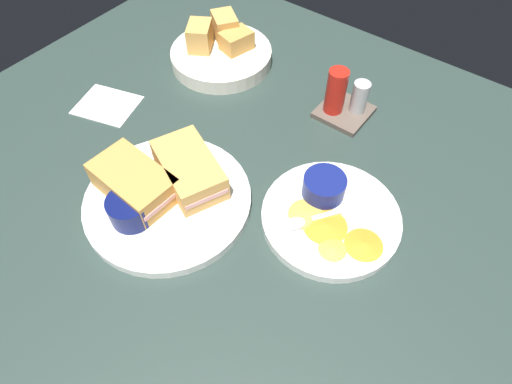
{
  "coord_description": "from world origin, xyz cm",
  "views": [
    {
      "loc": [
        30.53,
        -29.4,
        55.52
      ],
      "look_at": [
        6.54,
        2.35,
        3.0
      ],
      "focal_mm": 30.34,
      "sensor_mm": 36.0,
      "label": 1
    }
  ],
  "objects_px": {
    "sandwich_half_far": "(134,182)",
    "plate_chips_companion": "(331,217)",
    "ramekin_light_gravy": "(324,186)",
    "spoon_by_gravy_ramekin": "(303,221)",
    "sandwich_half_near": "(189,170)",
    "condiment_caddy": "(344,100)",
    "plate_sandwich_main": "(168,200)",
    "bread_basket_rear": "(221,52)",
    "ramekin_dark_sauce": "(130,208)",
    "spoon_by_dark_ramekin": "(157,192)"
  },
  "relations": [
    {
      "from": "sandwich_half_near",
      "to": "sandwich_half_far",
      "type": "distance_m",
      "value": 0.09
    },
    {
      "from": "sandwich_half_near",
      "to": "ramekin_light_gravy",
      "type": "distance_m",
      "value": 0.21
    },
    {
      "from": "spoon_by_gravy_ramekin",
      "to": "spoon_by_dark_ramekin",
      "type": "bearing_deg",
      "value": -156.76
    },
    {
      "from": "condiment_caddy",
      "to": "ramekin_dark_sauce",
      "type": "bearing_deg",
      "value": -107.61
    },
    {
      "from": "bread_basket_rear",
      "to": "condiment_caddy",
      "type": "height_order",
      "value": "condiment_caddy"
    },
    {
      "from": "ramekin_dark_sauce",
      "to": "bread_basket_rear",
      "type": "bearing_deg",
      "value": 111.54
    },
    {
      "from": "spoon_by_dark_ramekin",
      "to": "bread_basket_rear",
      "type": "height_order",
      "value": "bread_basket_rear"
    },
    {
      "from": "sandwich_half_near",
      "to": "ramekin_dark_sauce",
      "type": "xyz_separation_m",
      "value": [
        -0.02,
        -0.11,
        -0.0
      ]
    },
    {
      "from": "plate_sandwich_main",
      "to": "ramekin_dark_sauce",
      "type": "xyz_separation_m",
      "value": [
        -0.02,
        -0.06,
        0.03
      ]
    },
    {
      "from": "plate_sandwich_main",
      "to": "ramekin_dark_sauce",
      "type": "distance_m",
      "value": 0.07
    },
    {
      "from": "sandwich_half_far",
      "to": "plate_chips_companion",
      "type": "bearing_deg",
      "value": 28.86
    },
    {
      "from": "sandwich_half_near",
      "to": "plate_chips_companion",
      "type": "xyz_separation_m",
      "value": [
        0.21,
        0.08,
        -0.03
      ]
    },
    {
      "from": "condiment_caddy",
      "to": "spoon_by_dark_ramekin",
      "type": "bearing_deg",
      "value": -110.64
    },
    {
      "from": "sandwich_half_far",
      "to": "spoon_by_gravy_ramekin",
      "type": "distance_m",
      "value": 0.26
    },
    {
      "from": "bread_basket_rear",
      "to": "condiment_caddy",
      "type": "relative_size",
      "value": 2.17
    },
    {
      "from": "sandwich_half_far",
      "to": "spoon_by_gravy_ramekin",
      "type": "bearing_deg",
      "value": 24.33
    },
    {
      "from": "spoon_by_gravy_ramekin",
      "to": "bread_basket_rear",
      "type": "distance_m",
      "value": 0.44
    },
    {
      "from": "plate_sandwich_main",
      "to": "ramekin_light_gravy",
      "type": "distance_m",
      "value": 0.24
    },
    {
      "from": "plate_chips_companion",
      "to": "spoon_by_gravy_ramekin",
      "type": "height_order",
      "value": "spoon_by_gravy_ramekin"
    },
    {
      "from": "sandwich_half_near",
      "to": "bread_basket_rear",
      "type": "distance_m",
      "value": 0.33
    },
    {
      "from": "plate_sandwich_main",
      "to": "sandwich_half_near",
      "type": "height_order",
      "value": "sandwich_half_near"
    },
    {
      "from": "bread_basket_rear",
      "to": "sandwich_half_far",
      "type": "bearing_deg",
      "value": -70.7
    },
    {
      "from": "bread_basket_rear",
      "to": "sandwich_half_near",
      "type": "bearing_deg",
      "value": -58.45
    },
    {
      "from": "plate_chips_companion",
      "to": "spoon_by_gravy_ramekin",
      "type": "xyz_separation_m",
      "value": [
        -0.03,
        -0.04,
        0.01
      ]
    },
    {
      "from": "sandwich_half_far",
      "to": "ramekin_dark_sauce",
      "type": "height_order",
      "value": "sandwich_half_far"
    },
    {
      "from": "sandwich_half_near",
      "to": "ramekin_light_gravy",
      "type": "xyz_separation_m",
      "value": [
        0.18,
        0.1,
        -0.01
      ]
    },
    {
      "from": "sandwich_half_far",
      "to": "spoon_by_gravy_ramekin",
      "type": "relative_size",
      "value": 1.53
    },
    {
      "from": "sandwich_half_far",
      "to": "condiment_caddy",
      "type": "bearing_deg",
      "value": 66.64
    },
    {
      "from": "ramekin_dark_sauce",
      "to": "sandwich_half_near",
      "type": "bearing_deg",
      "value": 79.17
    },
    {
      "from": "plate_chips_companion",
      "to": "condiment_caddy",
      "type": "height_order",
      "value": "condiment_caddy"
    },
    {
      "from": "plate_chips_companion",
      "to": "condiment_caddy",
      "type": "xyz_separation_m",
      "value": [
        -0.11,
        0.22,
        0.03
      ]
    },
    {
      "from": "sandwich_half_near",
      "to": "ramekin_dark_sauce",
      "type": "distance_m",
      "value": 0.11
    },
    {
      "from": "spoon_by_gravy_ramekin",
      "to": "condiment_caddy",
      "type": "height_order",
      "value": "condiment_caddy"
    },
    {
      "from": "bread_basket_rear",
      "to": "plate_chips_companion",
      "type": "bearing_deg",
      "value": -27.94
    },
    {
      "from": "ramekin_light_gravy",
      "to": "spoon_by_gravy_ramekin",
      "type": "distance_m",
      "value": 0.07
    },
    {
      "from": "ramekin_dark_sauce",
      "to": "spoon_by_dark_ramekin",
      "type": "relative_size",
      "value": 0.66
    },
    {
      "from": "ramekin_light_gravy",
      "to": "spoon_by_gravy_ramekin",
      "type": "relative_size",
      "value": 0.74
    },
    {
      "from": "plate_sandwich_main",
      "to": "bread_basket_rear",
      "type": "distance_m",
      "value": 0.37
    },
    {
      "from": "sandwich_half_far",
      "to": "condiment_caddy",
      "type": "distance_m",
      "value": 0.4
    },
    {
      "from": "ramekin_dark_sauce",
      "to": "plate_chips_companion",
      "type": "bearing_deg",
      "value": 37.83
    },
    {
      "from": "plate_sandwich_main",
      "to": "sandwich_half_far",
      "type": "relative_size",
      "value": 1.9
    },
    {
      "from": "bread_basket_rear",
      "to": "spoon_by_dark_ramekin",
      "type": "bearing_deg",
      "value": -65.94
    },
    {
      "from": "ramekin_light_gravy",
      "to": "spoon_by_gravy_ramekin",
      "type": "xyz_separation_m",
      "value": [
        0.01,
        -0.06,
        -0.02
      ]
    },
    {
      "from": "sandwich_half_far",
      "to": "ramekin_dark_sauce",
      "type": "relative_size",
      "value": 2.09
    },
    {
      "from": "spoon_by_gravy_ramekin",
      "to": "condiment_caddy",
      "type": "distance_m",
      "value": 0.27
    },
    {
      "from": "ramekin_dark_sauce",
      "to": "plate_chips_companion",
      "type": "relative_size",
      "value": 0.31
    },
    {
      "from": "plate_chips_companion",
      "to": "plate_sandwich_main",
      "type": "bearing_deg",
      "value": -150.2
    },
    {
      "from": "spoon_by_dark_ramekin",
      "to": "condiment_caddy",
      "type": "distance_m",
      "value": 0.37
    },
    {
      "from": "spoon_by_dark_ramekin",
      "to": "ramekin_light_gravy",
      "type": "relative_size",
      "value": 1.51
    },
    {
      "from": "spoon_by_dark_ramekin",
      "to": "spoon_by_gravy_ramekin",
      "type": "relative_size",
      "value": 1.11
    }
  ]
}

